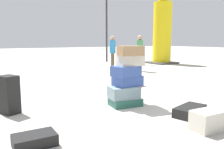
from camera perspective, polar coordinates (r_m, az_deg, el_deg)
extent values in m
plane|color=#ADA89E|center=(4.75, 4.58, -8.78)|extent=(80.00, 80.00, 0.00)
cube|color=#26594C|center=(5.07, 3.25, -6.70)|extent=(0.70, 0.54, 0.16)
cube|color=gray|center=(5.01, 2.89, -4.41)|extent=(0.68, 0.53, 0.26)
cube|color=#334F99|center=(5.08, 3.81, -1.53)|extent=(0.59, 0.42, 0.22)
cube|color=#334F99|center=(4.99, 3.44, 0.85)|extent=(0.62, 0.49, 0.22)
cube|color=beige|center=(5.05, 4.46, 3.49)|extent=(0.58, 0.45, 0.23)
cube|color=olive|center=(4.90, 4.54, 5.84)|extent=(0.55, 0.43, 0.20)
cube|color=maroon|center=(7.22, 5.33, -1.63)|extent=(0.59, 0.44, 0.30)
cube|color=beige|center=(4.05, 23.16, -10.17)|extent=(0.68, 0.37, 0.32)
cube|color=black|center=(3.39, -18.43, -14.97)|extent=(0.56, 0.37, 0.16)
cube|color=black|center=(4.89, -23.93, -4.53)|extent=(0.39, 0.44, 0.74)
cube|color=black|center=(4.64, 18.52, -8.47)|extent=(0.78, 0.54, 0.18)
cylinder|color=brown|center=(10.80, 6.66, 3.01)|extent=(0.12, 0.12, 0.80)
cylinder|color=brown|center=(10.59, 6.86, 2.90)|extent=(0.12, 0.12, 0.80)
cylinder|color=#4C9959|center=(10.65, 6.82, 6.74)|extent=(0.30, 0.30, 0.61)
sphere|color=tan|center=(10.65, 6.86, 8.98)|extent=(0.22, 0.22, 0.22)
cylinder|color=brown|center=(11.62, 0.03, 3.37)|extent=(0.12, 0.12, 0.77)
cylinder|color=brown|center=(11.40, 0.26, 3.27)|extent=(0.12, 0.12, 0.77)
cylinder|color=#338CCC|center=(11.47, 0.15, 6.80)|extent=(0.30, 0.30, 0.63)
sphere|color=tan|center=(11.47, 0.15, 8.92)|extent=(0.22, 0.22, 0.22)
cylinder|color=yellow|center=(14.55, 12.20, 9.85)|extent=(1.09, 1.09, 3.64)
cube|color=#4C4C4C|center=(14.61, 11.98, 2.89)|extent=(1.53, 1.53, 0.10)
cylinder|color=#333338|center=(15.59, -1.34, 15.23)|extent=(0.12, 0.12, 6.52)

